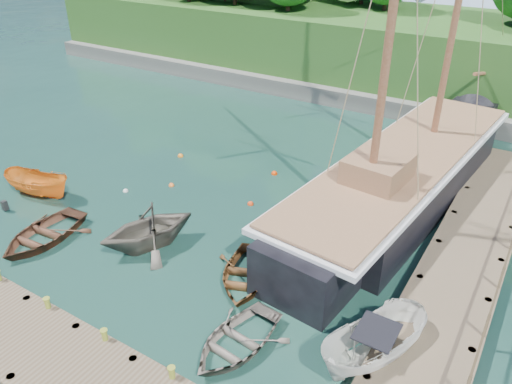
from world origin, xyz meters
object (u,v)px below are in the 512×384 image
rowboat_0 (44,240)px  rowboat_1 (150,246)px  rowboat_3 (236,346)px  motorboat_orange (41,195)px  cabin_boat_white (372,362)px  schooner (401,182)px  rowboat_2 (245,280)px

rowboat_0 → rowboat_1: rowboat_1 is taller
rowboat_1 → rowboat_0: bearing=-128.9°
rowboat_0 → rowboat_3: bearing=-7.9°
rowboat_0 → motorboat_orange: motorboat_orange is taller
rowboat_1 → rowboat_3: rowboat_1 is taller
cabin_boat_white → schooner: schooner is taller
rowboat_1 → rowboat_3: (6.81, -2.94, 0.00)m
rowboat_0 → schooner: bearing=39.2°
rowboat_0 → schooner: (12.91, 12.42, 1.13)m
rowboat_1 → cabin_boat_white: bearing=19.0°
rowboat_3 → schooner: schooner is taller
schooner → rowboat_2: bearing=-103.1°
rowboat_2 → cabin_boat_white: cabin_boat_white is taller
rowboat_2 → rowboat_3: 3.68m
rowboat_0 → cabin_boat_white: (15.66, 1.25, 0.00)m
rowboat_2 → schooner: (3.32, 9.82, 1.13)m
rowboat_2 → rowboat_1: bearing=161.8°
motorboat_orange → cabin_boat_white: bearing=-103.7°
rowboat_2 → schooner: bearing=49.6°
cabin_boat_white → schooner: size_ratio=0.17×
rowboat_2 → cabin_boat_white: bearing=-34.2°
rowboat_0 → rowboat_1: size_ratio=1.02×
rowboat_3 → rowboat_0: bearing=-177.4°
cabin_boat_white → schooner: (-2.75, 11.16, 1.13)m
rowboat_2 → rowboat_0: bearing=173.4°
motorboat_orange → rowboat_3: bearing=-112.0°
rowboat_0 → rowboat_3: (11.34, -0.65, 0.00)m
rowboat_2 → schooner: schooner is taller
rowboat_1 → motorboat_orange: size_ratio=1.06×
rowboat_3 → rowboat_1: bearing=162.6°
rowboat_0 → rowboat_2: size_ratio=1.09×
schooner → rowboat_1: bearing=-124.0°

